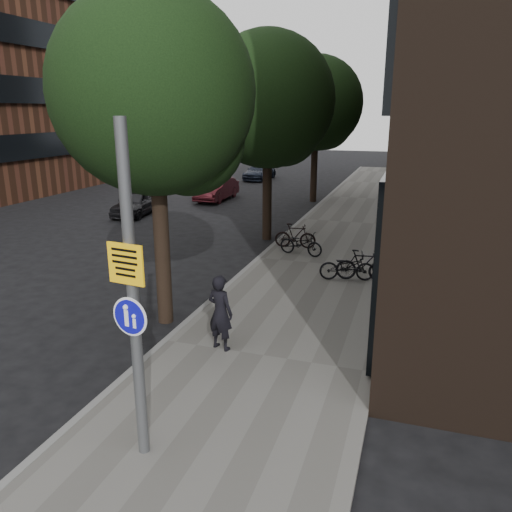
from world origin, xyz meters
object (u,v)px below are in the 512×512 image
at_px(parked_bike_facade_near, 347,266).
at_px(parked_car_near, 136,203).
at_px(signpost, 133,298).
at_px(pedestrian, 220,313).

distance_m(parked_bike_facade_near, parked_car_near, 13.23).
height_order(signpost, pedestrian, signpost).
bearing_deg(signpost, parked_car_near, 128.26).
height_order(pedestrian, parked_car_near, pedestrian).
bearing_deg(parked_bike_facade_near, pedestrian, 146.64).
bearing_deg(signpost, parked_bike_facade_near, 85.63).
distance_m(pedestrian, parked_car_near, 15.40).
relative_size(pedestrian, parked_bike_facade_near, 1.01).
distance_m(signpost, pedestrian, 3.77).
distance_m(pedestrian, parked_bike_facade_near, 5.58).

